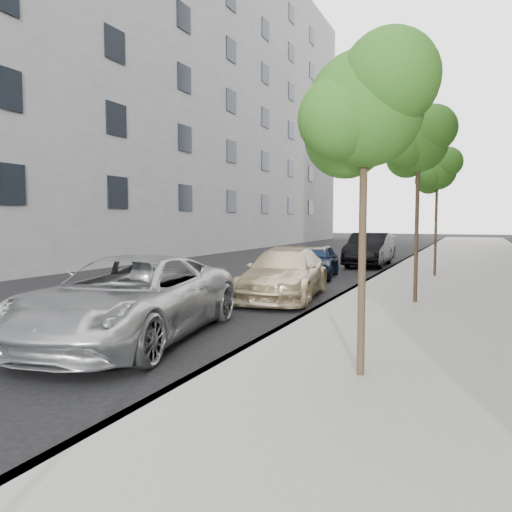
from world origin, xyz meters
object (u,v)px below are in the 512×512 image
Objects in this scene: tree_far at (438,171)px; tree_mid at (420,143)px; tree_near at (367,108)px; minivan at (130,298)px; sedan_rear at (376,247)px; sedan_black at (369,249)px; suv at (285,274)px; sedan_blue at (315,260)px.

tree_mid is at bearing -90.00° from tree_far.
tree_mid is 6.50m from tree_far.
tree_near is 13.01m from tree_far.
tree_far is 0.85× the size of minivan.
sedan_rear is at bearing 99.85° from tree_near.
minivan is 16.68m from sedan_black.
tree_far is 0.97× the size of sedan_black.
tree_mid is 0.88× the size of minivan.
tree_near is 0.91× the size of sedan_black.
tree_far is 11.02m from sedan_rear.
suv is 16.18m from sedan_rear.
suv is 0.99× the size of sedan_black.
sedan_rear is at bearing 103.66° from tree_mid.
tree_near is at bearing -90.00° from tree_mid.
suv is at bearing 72.09° from minivan.
minivan is 5.81m from suv.
sedan_blue is (-4.27, -1.20, -3.33)m from tree_far.
sedan_rear is (-0.38, 16.17, -0.03)m from suv.
tree_mid reaches higher than tree_far.
sedan_black is 5.31m from sedan_rear.
sedan_black is at bearing 106.87° from tree_mid.
suv reaches higher than sedan_rear.
sedan_rear is at bearing 112.05° from tree_far.
suv is 1.05× the size of sedan_rear.
minivan is (-4.44, -12.17, -3.21)m from tree_far.
tree_far is at bearing -69.70° from sedan_rear.
sedan_blue is at bearing 79.91° from minivan.
sedan_black is (-3.33, 17.47, -2.83)m from tree_near.
tree_mid is at bearing -78.10° from sedan_rear.
suv reaches higher than sedan_blue.
sedan_blue is at bearing -93.45° from sedan_rear.
suv is 10.91m from sedan_black.
suv is (0.88, 5.74, -0.07)m from minivan.
tree_far is 1.03× the size of sedan_rear.
minivan is 1.15× the size of sedan_black.
tree_near reaches higher than minivan.
minivan is at bearing -110.04° from tree_far.
tree_far is 8.05m from suv.
sedan_blue is at bearing 89.80° from suv.
tree_far is at bearing -54.57° from sedan_black.
tree_near is 0.92× the size of suv.
sedan_rear is (0.49, 21.91, -0.11)m from minivan.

